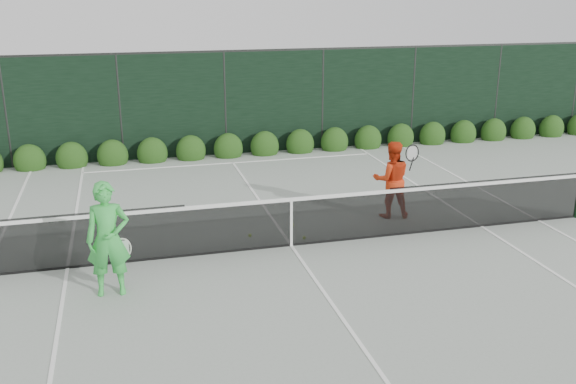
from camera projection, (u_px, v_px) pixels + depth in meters
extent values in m
plane|color=gray|center=(291.00, 246.00, 12.37)|extent=(80.00, 80.00, 0.00)
cube|color=black|center=(59.00, 242.00, 11.19)|extent=(4.40, 0.01, 1.02)
cube|color=black|center=(291.00, 223.00, 12.22)|extent=(4.00, 0.01, 0.96)
cube|color=black|center=(487.00, 203.00, 13.23)|extent=(4.40, 0.01, 1.02)
cube|color=white|center=(291.00, 200.00, 12.08)|extent=(12.80, 0.03, 0.07)
cube|color=black|center=(291.00, 245.00, 12.36)|extent=(12.80, 0.02, 0.04)
cube|color=white|center=(291.00, 224.00, 12.23)|extent=(0.05, 0.03, 0.91)
imported|color=green|center=(108.00, 239.00, 10.18)|extent=(0.70, 0.47, 1.88)
torus|color=beige|center=(122.00, 249.00, 10.39)|extent=(0.30, 0.06, 0.30)
cylinder|color=black|center=(123.00, 262.00, 10.46)|extent=(0.10, 0.03, 0.30)
imported|color=red|center=(391.00, 180.00, 13.73)|extent=(0.92, 0.77, 1.67)
torus|color=black|center=(412.00, 153.00, 13.45)|extent=(0.30, 0.03, 0.30)
cylinder|color=black|center=(412.00, 164.00, 13.52)|extent=(0.10, 0.03, 0.30)
cube|color=white|center=(539.00, 221.00, 13.70)|extent=(0.06, 23.77, 0.01)
cube|color=white|center=(67.00, 268.00, 11.36)|extent=(0.06, 23.77, 0.01)
cube|color=white|center=(482.00, 226.00, 13.37)|extent=(0.06, 23.77, 0.01)
cube|color=white|center=(206.00, 125.00, 23.32)|extent=(11.03, 0.06, 0.01)
cube|color=white|center=(233.00, 163.00, 18.26)|extent=(8.23, 0.06, 0.01)
cube|color=white|center=(291.00, 246.00, 12.36)|extent=(0.06, 12.80, 0.01)
cube|color=black|center=(225.00, 104.00, 18.82)|extent=(32.00, 0.06, 3.00)
cube|color=#262826|center=(223.00, 51.00, 18.36)|extent=(32.00, 0.06, 0.06)
cylinder|color=#262826|center=(6.00, 114.00, 17.36)|extent=(0.08, 0.08, 3.00)
cylinder|color=#262826|center=(120.00, 109.00, 18.09)|extent=(0.08, 0.08, 3.00)
cylinder|color=#262826|center=(225.00, 104.00, 18.82)|extent=(0.08, 0.08, 3.00)
cylinder|color=#262826|center=(322.00, 100.00, 19.55)|extent=(0.08, 0.08, 3.00)
cylinder|color=#262826|center=(413.00, 96.00, 20.28)|extent=(0.08, 0.08, 3.00)
cylinder|color=#262826|center=(497.00, 92.00, 21.01)|extent=(0.08, 0.08, 3.00)
cylinder|color=#262826|center=(575.00, 89.00, 21.74)|extent=(0.08, 0.08, 3.00)
ellipsoid|color=#19390F|center=(30.00, 161.00, 17.55)|extent=(0.86, 0.65, 0.94)
ellipsoid|color=#19390F|center=(72.00, 158.00, 17.81)|extent=(0.86, 0.65, 0.94)
ellipsoid|color=#19390F|center=(113.00, 156.00, 18.08)|extent=(0.86, 0.65, 0.94)
ellipsoid|color=#19390F|center=(152.00, 153.00, 18.35)|extent=(0.86, 0.65, 0.94)
ellipsoid|color=#19390F|center=(191.00, 151.00, 18.62)|extent=(0.86, 0.65, 0.94)
ellipsoid|color=#19390F|center=(228.00, 149.00, 18.88)|extent=(0.86, 0.65, 0.94)
ellipsoid|color=#19390F|center=(265.00, 147.00, 19.15)|extent=(0.86, 0.65, 0.94)
ellipsoid|color=#19390F|center=(300.00, 144.00, 19.42)|extent=(0.86, 0.65, 0.94)
ellipsoid|color=#19390F|center=(334.00, 142.00, 19.69)|extent=(0.86, 0.65, 0.94)
ellipsoid|color=#19390F|center=(368.00, 140.00, 19.95)|extent=(0.86, 0.65, 0.94)
ellipsoid|color=#19390F|center=(401.00, 138.00, 20.22)|extent=(0.86, 0.65, 0.94)
ellipsoid|color=#19390F|center=(432.00, 136.00, 20.49)|extent=(0.86, 0.65, 0.94)
ellipsoid|color=#19390F|center=(463.00, 134.00, 20.76)|extent=(0.86, 0.65, 0.94)
ellipsoid|color=#19390F|center=(493.00, 132.00, 21.02)|extent=(0.86, 0.65, 0.94)
ellipsoid|color=#19390F|center=(523.00, 131.00, 21.29)|extent=(0.86, 0.65, 0.94)
ellipsoid|color=#19390F|center=(551.00, 129.00, 21.56)|extent=(0.86, 0.65, 0.94)
sphere|color=#AFDF31|center=(250.00, 235.00, 12.81)|extent=(0.07, 0.07, 0.07)
sphere|color=#AFDF31|center=(304.00, 238.00, 12.69)|extent=(0.07, 0.07, 0.07)
sphere|color=#AFDF31|center=(404.00, 217.00, 13.84)|extent=(0.07, 0.07, 0.07)
sphere|color=#AFDF31|center=(293.00, 225.00, 13.37)|extent=(0.07, 0.07, 0.07)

